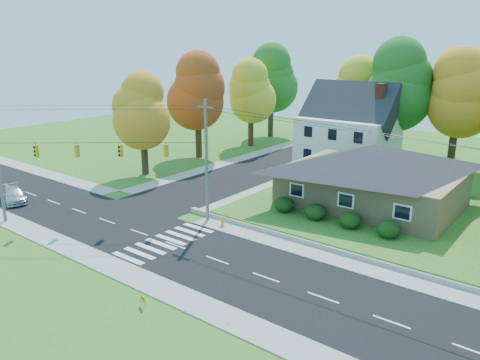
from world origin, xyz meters
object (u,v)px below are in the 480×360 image
at_px(silver_sedan, 13,195).
at_px(fire_hydrant, 222,222).
at_px(white_car, 315,149).
at_px(ranch_house, 372,174).

xyz_separation_m(silver_sedan, fire_hydrant, (19.40, 7.09, -0.25)).
bearing_deg(fire_hydrant, white_car, 104.25).
relative_size(ranch_house, fire_hydrant, 17.04).
xyz_separation_m(silver_sedan, white_car, (12.34, 34.92, 0.03)).
height_order(silver_sedan, white_car, white_car).
xyz_separation_m(white_car, fire_hydrant, (7.06, -27.82, -0.29)).
bearing_deg(white_car, fire_hydrant, -55.25).
height_order(ranch_house, silver_sedan, ranch_house).
relative_size(silver_sedan, fire_hydrant, 5.17).
distance_m(ranch_house, white_car, 22.50).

